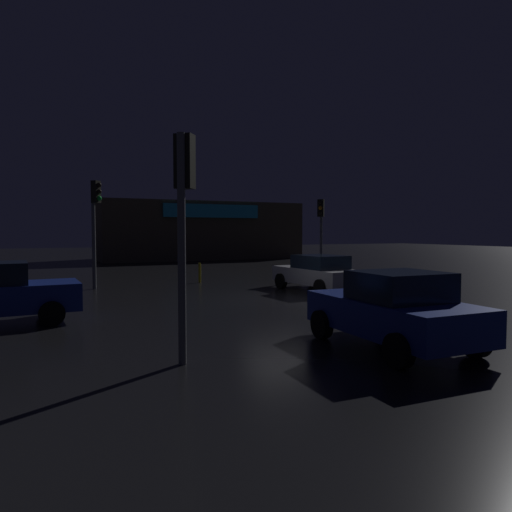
% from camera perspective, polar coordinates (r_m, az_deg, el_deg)
% --- Properties ---
extents(ground_plane, '(120.00, 120.00, 0.00)m').
position_cam_1_polar(ground_plane, '(16.47, 3.07, -5.32)').
color(ground_plane, black).
extents(store_building, '(17.22, 6.86, 4.92)m').
position_cam_1_polar(store_building, '(41.68, -6.93, 3.08)').
color(store_building, brown).
rests_on(store_building, ground).
extents(traffic_signal_main, '(0.42, 0.42, 4.46)m').
position_cam_1_polar(traffic_signal_main, '(20.36, -19.04, 4.86)').
color(traffic_signal_main, '#595B60').
rests_on(traffic_signal_main, ground).
extents(traffic_signal_opposite, '(0.41, 0.43, 4.11)m').
position_cam_1_polar(traffic_signal_opposite, '(8.49, -8.81, 6.67)').
color(traffic_signal_opposite, '#595B60').
rests_on(traffic_signal_opposite, ground).
extents(traffic_signal_cross_left, '(0.42, 0.42, 4.02)m').
position_cam_1_polar(traffic_signal_cross_left, '(24.08, 7.92, 4.28)').
color(traffic_signal_cross_left, '#595B60').
rests_on(traffic_signal_cross_left, ground).
extents(car_far, '(2.12, 3.87, 1.58)m').
position_cam_1_polar(car_far, '(10.00, 16.50, -6.33)').
color(car_far, navy).
rests_on(car_far, ground).
extents(car_crossing, '(2.15, 4.22, 1.45)m').
position_cam_1_polar(car_crossing, '(18.81, 7.53, -2.01)').
color(car_crossing, '#B7B7BF').
rests_on(car_crossing, ground).
extents(bollard_kerb_a, '(0.12, 0.12, 0.91)m').
position_cam_1_polar(bollard_kerb_a, '(22.01, -6.88, -2.05)').
color(bollard_kerb_a, gold).
rests_on(bollard_kerb_a, ground).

